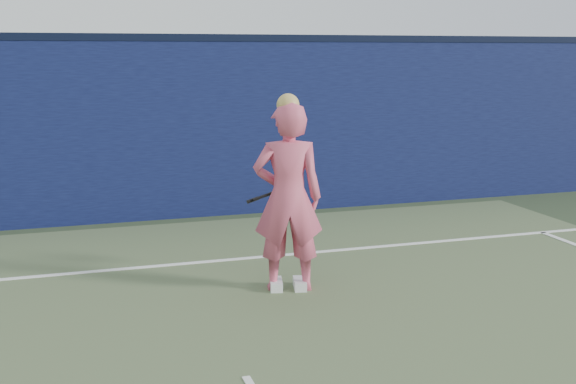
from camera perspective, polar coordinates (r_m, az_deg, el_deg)
name	(u,v)px	position (r m, az deg, el deg)	size (l,w,h in m)	color
backstop_wall	(149,131)	(10.43, -10.92, 4.73)	(24.00, 0.40, 2.50)	#0B1034
wall_cap	(146,37)	(10.37, -11.18, 11.89)	(24.00, 0.42, 0.10)	black
player	(288,197)	(7.10, 0.00, -0.41)	(0.77, 0.60, 1.96)	#D6536F
racket	(285,189)	(7.57, -0.20, 0.21)	(0.61, 0.14, 0.33)	black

